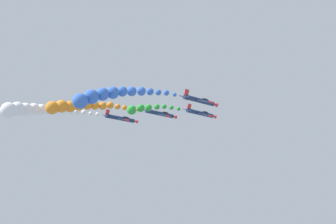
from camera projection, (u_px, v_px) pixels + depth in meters
The scene contains 8 objects.
airplane_lead at pixel (201, 113), 98.65m from camera, with size 8.98×10.35×3.97m.
smoke_trail_lead at pixel (145, 108), 87.96m from camera, with size 2.34×15.38×4.41m.
airplane_left_inner at pixel (160, 114), 100.02m from camera, with size 9.04×10.35×3.81m.
smoke_trail_left_inner at pixel (77, 106), 86.81m from camera, with size 4.20×23.62×5.20m.
airplane_right_inner at pixel (200, 100), 85.98m from camera, with size 9.13×10.35×3.55m.
smoke_trail_right_inner at pixel (109, 95), 70.40m from camera, with size 3.34×24.32×8.34m.
airplane_left_outer at pixel (121, 118), 102.59m from camera, with size 9.21×10.35×3.43m.
smoke_trail_left_outer at pixel (34, 110), 84.63m from camera, with size 7.72×25.72×6.80m.
Camera 1 is at (73.62, -56.08, 79.98)m, focal length 39.57 mm.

